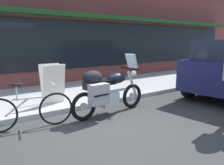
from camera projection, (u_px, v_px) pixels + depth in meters
ground_plane at (97, 124)px, 4.58m from camera, size 80.00×80.00×0.00m
sidewalk_curb at (214, 72)px, 11.85m from camera, size 30.00×3.18×0.12m
touring_motorcycle at (107, 90)px, 5.06m from camera, size 2.09×0.76×1.39m
parked_bicycle at (28, 111)px, 4.29m from camera, size 1.70×0.51×0.93m
sandwich_board_sign at (53, 84)px, 5.66m from camera, size 0.55×0.43×1.00m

